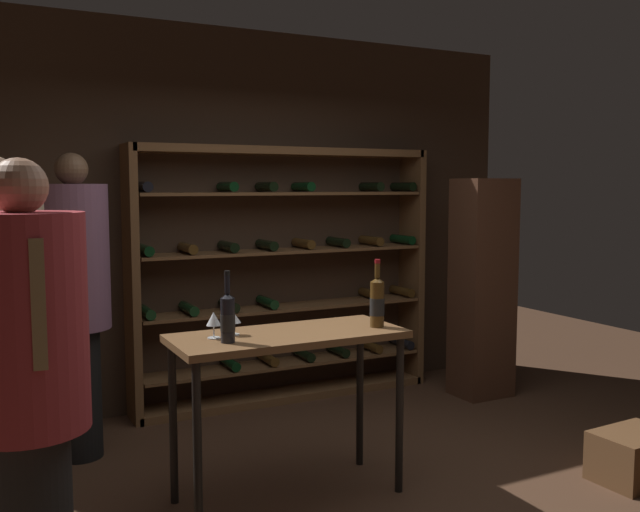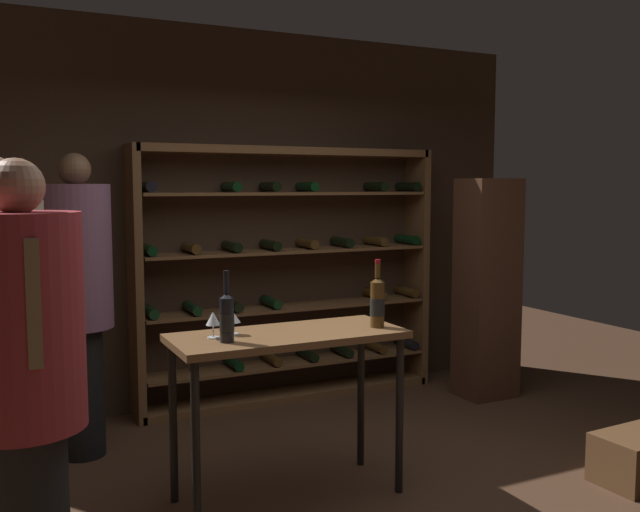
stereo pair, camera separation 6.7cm
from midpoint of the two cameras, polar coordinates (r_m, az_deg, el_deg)
ground_plane at (r=4.10m, az=4.08°, el=-19.29°), size 10.32×10.32×0.00m
back_wall at (r=5.68m, az=-7.15°, el=3.12°), size 5.07×0.10×2.96m
wine_rack at (r=5.66m, az=-3.08°, el=-1.58°), size 2.51×0.32×2.04m
tasting_table at (r=3.88m, az=-3.12°, el=-7.89°), size 1.28×0.54×0.94m
person_host_in_suit at (r=2.99m, az=-23.38°, el=-8.77°), size 0.47×0.48×1.84m
person_bystander_red_print at (r=3.60m, az=-25.13°, el=-6.05°), size 0.43×0.43×1.87m
person_guest_khaki at (r=4.67m, az=-19.67°, el=-2.73°), size 0.42×0.42×1.94m
wine_crate at (r=4.67m, az=23.85°, el=-14.69°), size 0.50×0.36×0.29m
display_cabinet at (r=5.91m, az=12.77°, el=-2.57°), size 0.44×0.36×1.79m
wine_bottle_green_slim at (r=3.98m, az=4.20°, el=-3.75°), size 0.08×0.08×0.39m
wine_bottle_red_label at (r=3.62m, az=-8.05°, el=-4.96°), size 0.08×0.08×0.37m
wine_glass_stemmed_right at (r=3.80m, az=-7.58°, el=-5.05°), size 0.08×0.08×0.13m
wine_glass_stemmed_center at (r=3.73m, az=-9.17°, el=-5.17°), size 0.08×0.08×0.14m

